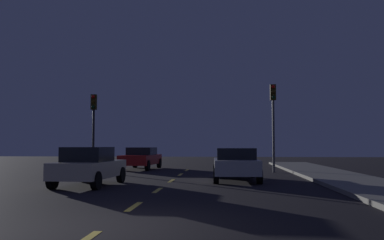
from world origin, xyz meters
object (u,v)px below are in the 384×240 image
object	(u,v)px
traffic_signal_left	(94,117)
car_adjacent_lane	(89,166)
traffic_signal_right	(273,111)
car_stopped_ahead	(236,164)
car_oncoming_far	(141,158)

from	to	relation	value
traffic_signal_left	car_adjacent_lane	distance (m)	8.96
car_adjacent_lane	traffic_signal_left	bearing A→B (deg)	106.80
traffic_signal_right	car_adjacent_lane	xyz separation A→B (m)	(-7.97, -8.25, -2.76)
traffic_signal_right	car_stopped_ahead	size ratio (longest dim) A/B	1.15
traffic_signal_left	car_oncoming_far	distance (m)	4.30
traffic_signal_right	car_stopped_ahead	world-z (taller)	traffic_signal_right
car_adjacent_lane	car_oncoming_far	world-z (taller)	car_adjacent_lane
car_stopped_ahead	car_adjacent_lane	bearing A→B (deg)	-154.37
traffic_signal_left	car_stopped_ahead	world-z (taller)	traffic_signal_left
car_adjacent_lane	car_oncoming_far	distance (m)	10.89
traffic_signal_left	car_oncoming_far	bearing A→B (deg)	48.52
traffic_signal_left	car_oncoming_far	world-z (taller)	traffic_signal_left
traffic_signal_right	car_stopped_ahead	xyz separation A→B (m)	(-2.32, -5.54, -2.77)
car_stopped_ahead	car_oncoming_far	bearing A→B (deg)	125.42
traffic_signal_left	traffic_signal_right	bearing A→B (deg)	0.01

